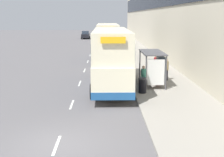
# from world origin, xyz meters

# --- Properties ---
(ground_plane) EXTENTS (220.00, 220.00, 0.00)m
(ground_plane) POSITION_xyz_m (0.00, 0.00, 0.00)
(ground_plane) COLOR #5B595B
(pavement) EXTENTS (5.00, 93.00, 0.14)m
(pavement) POSITION_xyz_m (6.50, 38.50, 0.07)
(pavement) COLOR gray
(pavement) RESTS_ON ground_plane
(lane_mark_0) EXTENTS (0.12, 2.00, 0.01)m
(lane_mark_0) POSITION_xyz_m (0.00, -0.10, 0.01)
(lane_mark_0) COLOR silver
(lane_mark_0) RESTS_ON ground_plane
(lane_mark_1) EXTENTS (0.12, 2.00, 0.01)m
(lane_mark_1) POSITION_xyz_m (0.00, 5.95, 0.01)
(lane_mark_1) COLOR silver
(lane_mark_1) RESTS_ON ground_plane
(lane_mark_2) EXTENTS (0.12, 2.00, 0.01)m
(lane_mark_2) POSITION_xyz_m (0.00, 12.01, 0.01)
(lane_mark_2) COLOR silver
(lane_mark_2) RESTS_ON ground_plane
(lane_mark_3) EXTENTS (0.12, 2.00, 0.01)m
(lane_mark_3) POSITION_xyz_m (0.00, 18.07, 0.01)
(lane_mark_3) COLOR silver
(lane_mark_3) RESTS_ON ground_plane
(lane_mark_4) EXTENTS (0.12, 2.00, 0.01)m
(lane_mark_4) POSITION_xyz_m (0.00, 24.12, 0.01)
(lane_mark_4) COLOR silver
(lane_mark_4) RESTS_ON ground_plane
(lane_mark_5) EXTENTS (0.12, 2.00, 0.01)m
(lane_mark_5) POSITION_xyz_m (0.00, 30.18, 0.01)
(lane_mark_5) COLOR silver
(lane_mark_5) RESTS_ON ground_plane
(lane_mark_6) EXTENTS (0.12, 2.00, 0.01)m
(lane_mark_6) POSITION_xyz_m (0.00, 36.23, 0.01)
(lane_mark_6) COLOR silver
(lane_mark_6) RESTS_ON ground_plane
(lane_mark_7) EXTENTS (0.12, 2.00, 0.01)m
(lane_mark_7) POSITION_xyz_m (0.00, 42.29, 0.01)
(lane_mark_7) COLOR silver
(lane_mark_7) RESTS_ON ground_plane
(bus_shelter) EXTENTS (1.60, 4.20, 2.48)m
(bus_shelter) POSITION_xyz_m (5.77, 10.75, 1.88)
(bus_shelter) COLOR #4C4C51
(bus_shelter) RESTS_ON ground_plane
(double_decker_bus_near) EXTENTS (2.85, 11.26, 4.30)m
(double_decker_bus_near) POSITION_xyz_m (2.47, 10.68, 2.29)
(double_decker_bus_near) COLOR beige
(double_decker_bus_near) RESTS_ON ground_plane
(double_decker_bus_ahead) EXTENTS (2.85, 10.41, 4.30)m
(double_decker_bus_ahead) POSITION_xyz_m (2.36, 26.23, 2.28)
(double_decker_bus_ahead) COLOR beige
(double_decker_bus_ahead) RESTS_ON ground_plane
(car_0) EXTENTS (1.97, 4.47, 1.82)m
(car_0) POSITION_xyz_m (-2.55, 62.13, 0.90)
(car_0) COLOR black
(car_0) RESTS_ON ground_plane
(car_1) EXTENTS (1.91, 4.28, 1.79)m
(car_1) POSITION_xyz_m (2.16, 60.79, 0.88)
(car_1) COLOR #4C5156
(car_1) RESTS_ON ground_plane
(pedestrian_at_shelter) EXTENTS (0.35, 0.35, 1.79)m
(pedestrian_at_shelter) POSITION_xyz_m (4.67, 8.78, 1.06)
(pedestrian_at_shelter) COLOR #23232D
(pedestrian_at_shelter) RESTS_ON ground_plane
(pedestrian_1) EXTENTS (0.35, 0.35, 1.77)m
(pedestrian_1) POSITION_xyz_m (6.97, 12.41, 1.05)
(pedestrian_1) COLOR #23232D
(pedestrian_1) RESTS_ON ground_plane
(pedestrian_2) EXTENTS (0.32, 0.32, 1.61)m
(pedestrian_2) POSITION_xyz_m (6.66, 15.95, 0.96)
(pedestrian_2) COLOR #23232D
(pedestrian_2) RESTS_ON ground_plane
(litter_bin) EXTENTS (0.55, 0.55, 1.05)m
(litter_bin) POSITION_xyz_m (4.55, 8.25, 0.67)
(litter_bin) COLOR black
(litter_bin) RESTS_ON ground_plane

